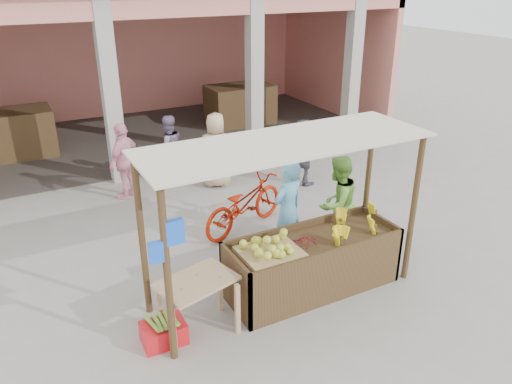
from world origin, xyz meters
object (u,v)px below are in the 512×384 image
vendor_green (337,201)px  red_crate (164,333)px  fruit_stall (312,265)px  vendor_blue (288,207)px  motorcycle (244,202)px  side_table (197,289)px

vendor_green → red_crate: bearing=-0.3°
fruit_stall → vendor_blue: (0.16, 0.99, 0.50)m
vendor_green → motorcycle: (-1.08, 1.36, -0.35)m
side_table → vendor_green: bearing=3.2°
red_crate → vendor_blue: bearing=25.2°
vendor_blue → vendor_green: bearing=152.0°
fruit_stall → red_crate: size_ratio=4.67×
fruit_stall → motorcycle: size_ratio=1.27×
fruit_stall → side_table: (-1.88, -0.12, 0.26)m
fruit_stall → side_table: bearing=-176.4°
vendor_blue → motorcycle: 1.27m
vendor_blue → motorcycle: vendor_blue is taller
fruit_stall → motorcycle: motorcycle is taller
fruit_stall → vendor_blue: vendor_blue is taller
vendor_green → motorcycle: size_ratio=0.87×
side_table → vendor_blue: bearing=13.7°
fruit_stall → motorcycle: bearing=91.2°
fruit_stall → motorcycle: 2.19m
vendor_blue → fruit_stall: bearing=63.4°
vendor_blue → motorcycle: bearing=-97.8°
red_crate → motorcycle: bearing=46.3°
fruit_stall → motorcycle: (-0.05, 2.19, 0.13)m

